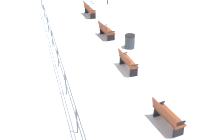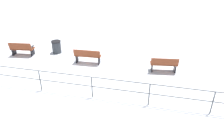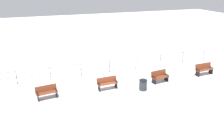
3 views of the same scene
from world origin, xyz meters
name	(u,v)px [view 3 (image 3 of 3)]	position (x,y,z in m)	size (l,w,h in m)	color
ground_plane	(108,90)	(0.00, 0.00, 0.00)	(80.00, 80.00, 0.00)	white
bench_second	(47,92)	(-0.20, -4.23, 0.46)	(0.71, 1.48, 0.87)	brown
bench_third	(107,83)	(-0.18, 0.00, 0.48)	(0.56, 1.54, 0.90)	brown
bench_fourth	(160,77)	(-0.04, 4.21, 0.45)	(0.75, 1.46, 0.90)	brown
bench_fifth	(204,69)	(-0.12, 8.44, 0.51)	(0.61, 1.68, 0.96)	brown
waterfront_railing	(96,66)	(-3.25, 0.00, 0.73)	(0.05, 22.21, 1.06)	#4C5156
trash_bin	(143,85)	(0.81, 2.36, 0.39)	(0.58, 0.58, 0.78)	#2D3338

